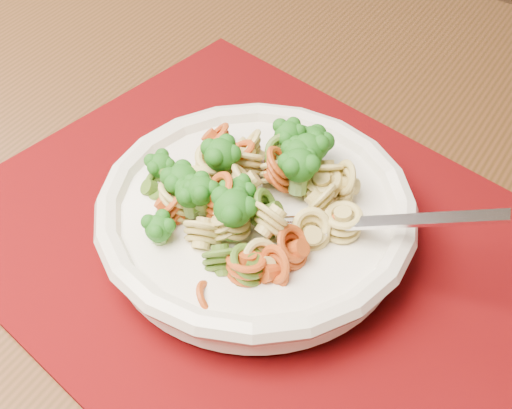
% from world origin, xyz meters
% --- Properties ---
extents(dining_table, '(1.44, 1.11, 0.76)m').
position_xyz_m(dining_table, '(0.56, 0.07, 0.65)').
color(dining_table, '#502D16').
rests_on(dining_table, ground).
extents(placemat, '(0.58, 0.53, 0.00)m').
position_xyz_m(placemat, '(0.53, 0.02, 0.77)').
color(placemat, '#590603').
rests_on(placemat, dining_table).
extents(pasta_bowl, '(0.24, 0.24, 0.05)m').
position_xyz_m(pasta_bowl, '(0.52, 0.03, 0.80)').
color(pasta_bowl, white).
rests_on(pasta_bowl, placemat).
extents(pasta_broccoli_heap, '(0.21, 0.21, 0.06)m').
position_xyz_m(pasta_broccoli_heap, '(0.52, 0.03, 0.81)').
color(pasta_broccoli_heap, tan).
rests_on(pasta_broccoli_heap, pasta_bowl).
extents(fork, '(0.18, 0.03, 0.08)m').
position_xyz_m(fork, '(0.57, 0.02, 0.81)').
color(fork, silver).
rests_on(fork, pasta_bowl).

